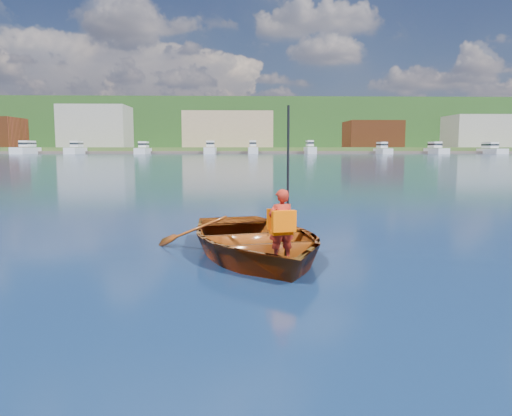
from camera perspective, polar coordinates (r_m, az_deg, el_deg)
The scene contains 8 objects.
ground at distance 8.73m, azimuth 3.79°, elevation -4.51°, with size 600.00×600.00×0.00m.
rowboat at distance 8.00m, azimuth -0.21°, elevation -3.62°, with size 3.75×4.59×0.83m.
child_paddler at distance 7.13m, azimuth 2.92°, elevation -1.82°, with size 0.43×0.41×2.23m.
shoreline at distance 245.28m, azimuth -1.61°, elevation 8.86°, with size 400.00×140.00×22.00m.
dock at distance 156.62m, azimuth 0.18°, elevation 6.37°, with size 160.04×6.31×0.80m.
waterfront_buildings at distance 173.76m, azimuth -4.11°, elevation 8.82°, with size 202.00×16.00×14.00m.
marina_yachts at distance 151.86m, azimuth -0.90°, elevation 6.73°, with size 144.86×13.76×4.33m.
hillside_trees at distance 247.61m, azimuth 7.45°, elevation 10.48°, with size 285.11×87.94×26.92m.
Camera 1 is at (-0.84, -8.52, 1.72)m, focal length 35.00 mm.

